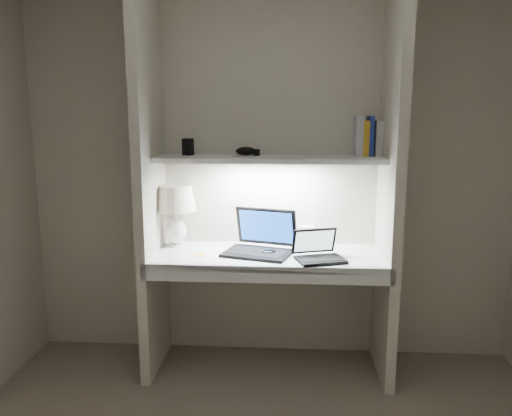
# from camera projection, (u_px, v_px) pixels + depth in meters

# --- Properties ---
(back_wall) EXTENTS (3.20, 0.01, 2.50)m
(back_wall) POSITION_uv_depth(u_px,v_px,m) (270.00, 172.00, 3.28)
(back_wall) COLOR beige
(back_wall) RESTS_ON floor
(alcove_panel_left) EXTENTS (0.06, 0.55, 2.50)m
(alcove_panel_left) POSITION_uv_depth(u_px,v_px,m) (150.00, 176.00, 3.06)
(alcove_panel_left) COLOR beige
(alcove_panel_left) RESTS_ON floor
(alcove_panel_right) EXTENTS (0.06, 0.55, 2.50)m
(alcove_panel_right) POSITION_uv_depth(u_px,v_px,m) (391.00, 178.00, 2.97)
(alcove_panel_right) COLOR beige
(alcove_panel_right) RESTS_ON floor
(desk) EXTENTS (1.40, 0.55, 0.04)m
(desk) POSITION_uv_depth(u_px,v_px,m) (268.00, 256.00, 3.11)
(desk) COLOR white
(desk) RESTS_ON alcove_panel_left
(desk_apron) EXTENTS (1.46, 0.03, 0.10)m
(desk_apron) POSITION_uv_depth(u_px,v_px,m) (266.00, 274.00, 2.86)
(desk_apron) COLOR silver
(desk_apron) RESTS_ON desk
(shelf) EXTENTS (1.40, 0.36, 0.03)m
(shelf) POSITION_uv_depth(u_px,v_px,m) (269.00, 159.00, 3.09)
(shelf) COLOR silver
(shelf) RESTS_ON back_wall
(strip_light) EXTENTS (0.60, 0.04, 0.02)m
(strip_light) POSITION_uv_depth(u_px,v_px,m) (269.00, 162.00, 3.09)
(strip_light) COLOR white
(strip_light) RESTS_ON shelf
(table_lamp) EXTENTS (0.28, 0.28, 0.40)m
(table_lamp) POSITION_uv_depth(u_px,v_px,m) (175.00, 205.00, 3.22)
(table_lamp) COLOR white
(table_lamp) RESTS_ON desk
(laptop_main) EXTENTS (0.48, 0.44, 0.27)m
(laptop_main) POSITION_uv_depth(u_px,v_px,m) (261.00, 243.00, 3.12)
(laptop_main) COLOR black
(laptop_main) RESTS_ON desk
(laptop_netbook) EXTENTS (0.33, 0.31, 0.18)m
(laptop_netbook) POSITION_uv_depth(u_px,v_px,m) (318.00, 253.00, 2.97)
(laptop_netbook) COLOR black
(laptop_netbook) RESTS_ON desk
(speaker) EXTENTS (0.10, 0.07, 0.13)m
(speaker) POSITION_uv_depth(u_px,v_px,m) (307.00, 235.00, 3.30)
(speaker) COLOR silver
(speaker) RESTS_ON desk
(mouse) EXTENTS (0.11, 0.09, 0.03)m
(mouse) POSITION_uv_depth(u_px,v_px,m) (269.00, 253.00, 3.06)
(mouse) COLOR black
(mouse) RESTS_ON desk
(cable_coil) EXTENTS (0.12, 0.12, 0.01)m
(cable_coil) POSITION_uv_depth(u_px,v_px,m) (300.00, 250.00, 3.15)
(cable_coil) COLOR black
(cable_coil) RESTS_ON desk
(sticky_note) EXTENTS (0.08, 0.08, 0.00)m
(sticky_note) POSITION_uv_depth(u_px,v_px,m) (200.00, 255.00, 3.07)
(sticky_note) COLOR yellow
(sticky_note) RESTS_ON desk
(book_row) EXTENTS (0.23, 0.16, 0.25)m
(book_row) POSITION_uv_depth(u_px,v_px,m) (373.00, 137.00, 3.13)
(book_row) COLOR #BABABA
(book_row) RESTS_ON shelf
(shelf_box) EXTENTS (0.07, 0.07, 0.11)m
(shelf_box) POSITION_uv_depth(u_px,v_px,m) (188.00, 147.00, 3.17)
(shelf_box) COLOR black
(shelf_box) RESTS_ON shelf
(shelf_gadget) EXTENTS (0.14, 0.11, 0.06)m
(shelf_gadget) POSITION_uv_depth(u_px,v_px,m) (246.00, 151.00, 3.15)
(shelf_gadget) COLOR black
(shelf_gadget) RESTS_ON shelf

